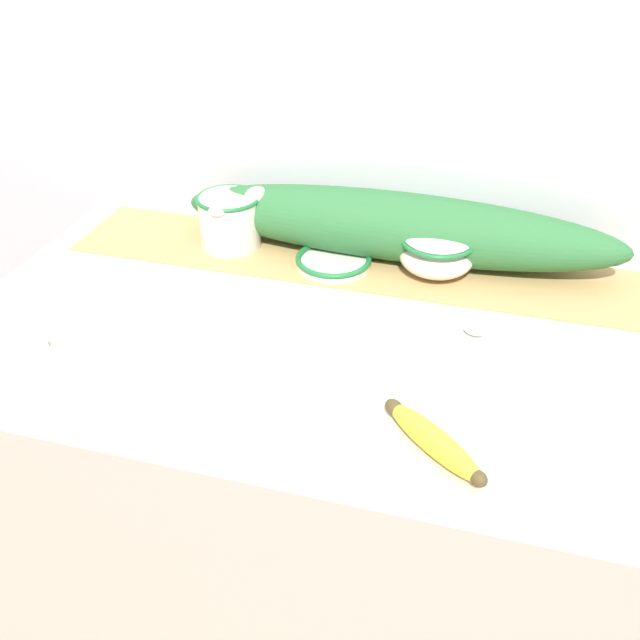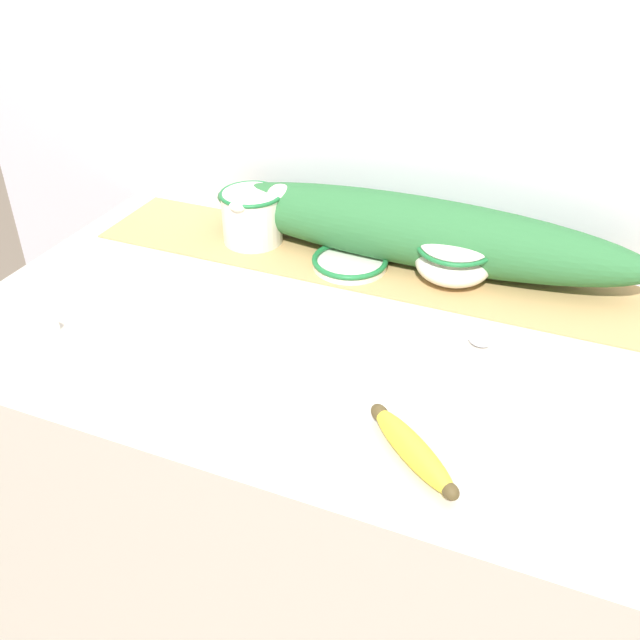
% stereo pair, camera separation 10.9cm
% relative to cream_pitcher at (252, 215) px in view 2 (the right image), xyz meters
% --- Properties ---
extents(countertop, '(1.34, 0.70, 0.86)m').
position_rel_cream_pitcher_xyz_m(countertop, '(0.32, -0.24, -0.49)').
color(countertop, beige).
rests_on(countertop, ground_plane).
extents(back_wall, '(2.14, 0.04, 2.40)m').
position_rel_cream_pitcher_xyz_m(back_wall, '(0.32, 0.13, 0.28)').
color(back_wall, silver).
rests_on(back_wall, ground_plane).
extents(table_runner, '(1.23, 0.21, 0.00)m').
position_rel_cream_pitcher_xyz_m(table_runner, '(0.32, -0.00, -0.06)').
color(table_runner, tan).
rests_on(table_runner, countertop).
extents(cream_pitcher, '(0.12, 0.14, 0.11)m').
position_rel_cream_pitcher_xyz_m(cream_pitcher, '(0.00, 0.00, 0.00)').
color(cream_pitcher, white).
rests_on(cream_pitcher, countertop).
extents(sugar_bowl, '(0.14, 0.14, 0.10)m').
position_rel_cream_pitcher_xyz_m(sugar_bowl, '(0.40, -0.00, -0.01)').
color(sugar_bowl, white).
rests_on(sugar_bowl, countertop).
extents(small_dish, '(0.14, 0.14, 0.02)m').
position_rel_cream_pitcher_xyz_m(small_dish, '(0.21, -0.03, -0.04)').
color(small_dish, white).
rests_on(small_dish, countertop).
extents(banana, '(0.16, 0.14, 0.04)m').
position_rel_cream_pitcher_xyz_m(banana, '(0.46, -0.46, -0.04)').
color(banana, yellow).
rests_on(banana, countertop).
extents(spoon, '(0.18, 0.07, 0.01)m').
position_rel_cream_pitcher_xyz_m(spoon, '(0.47, -0.17, -0.05)').
color(spoon, '#B7B7BC').
rests_on(spoon, countertop).
extents(napkin_stack, '(0.16, 0.16, 0.02)m').
position_rel_cream_pitcher_xyz_m(napkin_stack, '(-0.23, -0.45, -0.05)').
color(napkin_stack, silver).
rests_on(napkin_stack, countertop).
extents(poinsettia_garland, '(0.83, 0.14, 0.13)m').
position_rel_cream_pitcher_xyz_m(poinsettia_garland, '(0.32, 0.04, 0.01)').
color(poinsettia_garland, '#2D6B38').
rests_on(poinsettia_garland, countertop).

